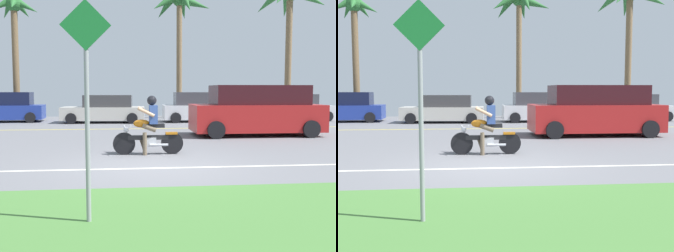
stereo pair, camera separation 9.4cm
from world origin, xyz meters
TOP-DOWN VIEW (x-y plane):
  - ground at (0.00, 3.00)m, footprint 56.00×30.00m
  - grass_median at (0.00, -4.10)m, footprint 56.00×3.80m
  - lane_line_near at (0.00, -0.22)m, footprint 50.40×0.12m
  - lane_line_far at (0.00, 8.98)m, footprint 50.40×0.12m
  - motorcyclist at (-0.05, 1.75)m, footprint 1.89×0.62m
  - suv_nearby at (4.32, 5.92)m, footprint 5.09×2.26m
  - parked_car_0 at (-7.14, 13.71)m, footprint 4.27×2.10m
  - parked_car_1 at (-1.74, 12.69)m, footprint 4.43×2.13m
  - parked_car_2 at (3.39, 12.76)m, footprint 4.14×1.89m
  - parked_car_3 at (9.13, 13.03)m, footprint 3.65×1.87m
  - palm_tree_0 at (9.38, 15.16)m, footprint 4.53×4.55m
  - palm_tree_1 at (2.65, 15.71)m, footprint 3.96×3.86m
  - palm_tree_2 at (-6.97, 15.47)m, footprint 2.95×2.96m
  - street_sign at (-1.16, -3.92)m, footprint 0.62×0.06m

SIDE VIEW (x-z plane):
  - ground at x=0.00m, z-range -0.04..0.00m
  - lane_line_near at x=0.00m, z-range 0.00..0.01m
  - lane_line_far at x=0.00m, z-range 0.00..0.01m
  - grass_median at x=0.00m, z-range 0.00..0.06m
  - motorcyclist at x=-0.05m, z-range -0.12..1.46m
  - parked_car_1 at x=-1.74m, z-range -0.04..1.43m
  - parked_car_3 at x=9.13m, z-range -0.05..1.45m
  - parked_car_2 at x=3.39m, z-range -0.06..1.56m
  - parked_car_0 at x=-7.14m, z-range -0.06..1.56m
  - suv_nearby at x=4.32m, z-range -0.02..1.89m
  - street_sign at x=-1.16m, z-range 0.30..3.12m
  - palm_tree_2 at x=-6.97m, z-range 2.22..9.49m
  - palm_tree_1 at x=2.65m, z-range 2.62..10.59m
  - palm_tree_0 at x=9.38m, z-range 2.76..11.27m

